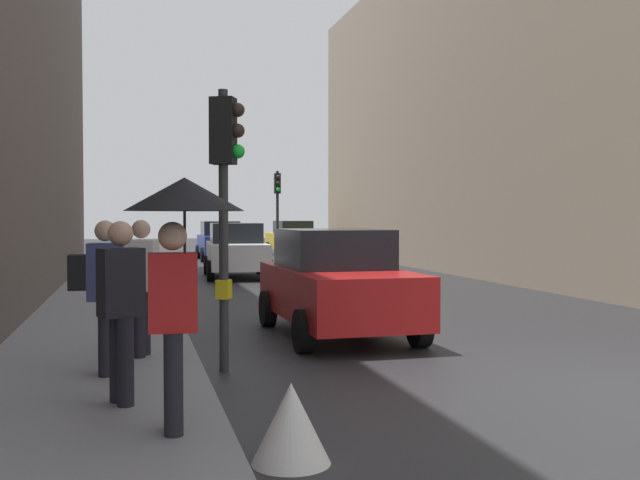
{
  "coord_description": "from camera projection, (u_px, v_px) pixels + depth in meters",
  "views": [
    {
      "loc": [
        -5.64,
        -7.3,
        1.97
      ],
      "look_at": [
        -1.13,
        10.41,
        1.39
      ],
      "focal_mm": 41.32,
      "sensor_mm": 36.0,
      "label": 1
    }
  ],
  "objects": [
    {
      "name": "ground_plane",
      "position": [
        636.0,
        387.0,
        8.52
      ],
      "size": [
        120.0,
        120.0,
        0.0
      ],
      "primitive_type": "plane",
      "color": "#28282B"
    },
    {
      "name": "sidewalk_kerb",
      "position": [
        104.0,
        325.0,
        12.82
      ],
      "size": [
        2.65,
        40.0,
        0.16
      ],
      "primitive_type": "cube",
      "color": "gray",
      "rests_on": "ground"
    },
    {
      "name": "building_facade_right",
      "position": [
        637.0,
        94.0,
        24.74
      ],
      "size": [
        12.0,
        35.6,
        12.2
      ],
      "primitive_type": "cube",
      "color": "gray",
      "rests_on": "ground"
    },
    {
      "name": "traffic_light_near_right",
      "position": [
        225.0,
        178.0,
        9.28
      ],
      "size": [
        0.45,
        0.34,
        3.57
      ],
      "color": "#2D2D2D",
      "rests_on": "ground"
    },
    {
      "name": "traffic_light_far_median",
      "position": [
        278.0,
        200.0,
        30.59
      ],
      "size": [
        0.24,
        0.43,
        3.87
      ],
      "color": "#2D2D2D",
      "rests_on": "ground"
    },
    {
      "name": "car_white_compact",
      "position": [
        236.0,
        250.0,
        23.98
      ],
      "size": [
        2.21,
        4.3,
        1.76
      ],
      "color": "silver",
      "rests_on": "ground"
    },
    {
      "name": "car_blue_van",
      "position": [
        220.0,
        241.0,
        33.42
      ],
      "size": [
        2.04,
        4.21,
        1.76
      ],
      "color": "navy",
      "rests_on": "ground"
    },
    {
      "name": "car_yellow_taxi",
      "position": [
        292.0,
        238.0,
        37.53
      ],
      "size": [
        2.18,
        4.28,
        1.76
      ],
      "color": "yellow",
      "rests_on": "ground"
    },
    {
      "name": "car_red_sedan",
      "position": [
        336.0,
        283.0,
        12.19
      ],
      "size": [
        2.07,
        4.23,
        1.76
      ],
      "color": "red",
      "rests_on": "ground"
    },
    {
      "name": "pedestrian_with_umbrella",
      "position": [
        181.0,
        232.0,
        6.14
      ],
      "size": [
        1.0,
        1.0,
        2.14
      ],
      "color": "black",
      "rests_on": "sidewalk_kerb"
    },
    {
      "name": "pedestrian_with_black_backpack",
      "position": [
        138.0,
        279.0,
        9.53
      ],
      "size": [
        0.66,
        0.46,
        1.77
      ],
      "color": "black",
      "rests_on": "sidewalk_kerb"
    },
    {
      "name": "pedestrian_with_grey_backpack",
      "position": [
        102.0,
        288.0,
        8.4
      ],
      "size": [
        0.62,
        0.36,
        1.77
      ],
      "color": "black",
      "rests_on": "sidewalk_kerb"
    },
    {
      "name": "pedestrian_in_dark_coat",
      "position": [
        121.0,
        304.0,
        7.08
      ],
      "size": [
        0.47,
        0.39,
        1.77
      ],
      "color": "black",
      "rests_on": "sidewalk_kerb"
    },
    {
      "name": "warning_sign_triangle",
      "position": [
        291.0,
        423.0,
        5.87
      ],
      "size": [
        0.64,
        0.64,
        0.65
      ],
      "primitive_type": "cone",
      "color": "silver",
      "rests_on": "ground"
    }
  ]
}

